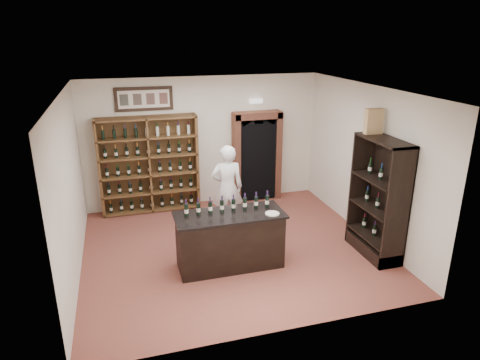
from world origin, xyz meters
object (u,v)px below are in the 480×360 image
tasting_counter (230,240)px  wine_crate (374,121)px  side_cabinet (378,216)px  counter_bottle_0 (186,210)px  wine_shelf (149,165)px  shopkeeper (227,188)px

tasting_counter → wine_crate: wine_crate is taller
wine_crate → side_cabinet: bearing=-83.6°
counter_bottle_0 → tasting_counter: bearing=-9.6°
wine_crate → wine_shelf: bearing=145.7°
counter_bottle_0 → side_cabinet: (3.44, -0.42, -0.35)m
side_cabinet → shopkeeper: side_cabinet is taller
side_cabinet → wine_crate: (-0.03, 0.40, 1.67)m
wine_shelf → shopkeeper: size_ratio=1.22×
shopkeeper → wine_crate: 3.14m
tasting_counter → side_cabinet: bearing=-6.3°
wine_shelf → shopkeeper: wine_shelf is taller
wine_shelf → tasting_counter: wine_shelf is taller
tasting_counter → counter_bottle_0: size_ratio=6.27×
side_cabinet → tasting_counter: bearing=173.7°
wine_shelf → shopkeeper: (1.45, -1.43, -0.20)m
wine_shelf → wine_crate: (3.80, -2.83, 1.33)m
tasting_counter → counter_bottle_0: (-0.72, 0.12, 0.61)m
wine_shelf → side_cabinet: 5.02m
wine_shelf → wine_crate: bearing=-36.7°
tasting_counter → wine_crate: (2.70, 0.10, 1.93)m
wine_crate → counter_bottle_0: bearing=-177.9°
tasting_counter → wine_crate: 3.32m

